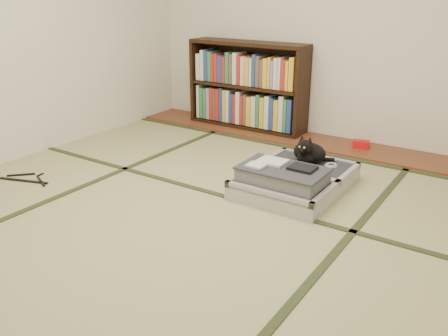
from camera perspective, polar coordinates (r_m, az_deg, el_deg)
The scene contains 9 objects.
floor at distance 3.23m, azimuth -4.21°, elevation -5.81°, with size 4.50×4.50×0.00m, color tan.
wood_strip at distance 4.84m, azimuth 10.42°, elevation 3.25°, with size 4.00×0.50×0.02m, color brown.
red_item at distance 4.70m, azimuth 16.16°, elevation 2.77°, with size 0.15×0.09×0.07m, color red.
tatami_borders at distance 3.59m, azimuth 0.61°, elevation -2.83°, with size 4.00×4.50×0.01m.
bookcase at distance 5.15m, azimuth 2.81°, elevation 9.69°, with size 1.32×0.30×0.92m.
suitcase at distance 3.61m, azimuth 8.34°, elevation -1.39°, with size 0.69×0.92×0.27m.
cat at distance 3.82m, azimuth 10.13°, elevation 1.86°, with size 0.31×0.31×0.25m.
cable_coil at distance 3.82m, azimuth 12.75°, elevation 0.34°, with size 0.10×0.10×0.02m.
hanger at distance 4.12m, azimuth -22.56°, elevation -1.25°, with size 0.45×0.27×0.01m.
Camera 1 is at (1.80, -2.26, 1.45)m, focal length 38.00 mm.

